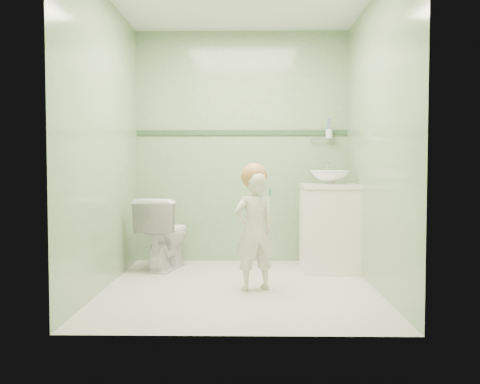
{
  "coord_description": "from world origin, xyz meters",
  "views": [
    {
      "loc": [
        0.07,
        -4.33,
        0.99
      ],
      "look_at": [
        0.0,
        0.15,
        0.78
      ],
      "focal_mm": 39.85,
      "sensor_mm": 36.0,
      "label": 1
    }
  ],
  "objects": [
    {
      "name": "toddler",
      "position": [
        0.12,
        -0.07,
        0.48
      ],
      "size": [
        0.41,
        0.34,
        0.95
      ],
      "primitive_type": "imported",
      "rotation": [
        0.0,
        0.0,
        3.54
      ],
      "color": "beige",
      "rests_on": "ground"
    },
    {
      "name": "cup_holder",
      "position": [
        0.89,
        1.18,
        1.33
      ],
      "size": [
        0.26,
        0.07,
        0.21
      ],
      "color": "silver",
      "rests_on": "room_shell"
    },
    {
      "name": "toilet",
      "position": [
        -0.74,
        0.8,
        0.35
      ],
      "size": [
        0.54,
        0.75,
        0.7
      ],
      "primitive_type": "imported",
      "rotation": [
        0.0,
        0.0,
        2.91
      ],
      "color": "white",
      "rests_on": "ground"
    },
    {
      "name": "trim_stripe",
      "position": [
        0.0,
        1.24,
        1.35
      ],
      "size": [
        2.2,
        0.02,
        0.05
      ],
      "primitive_type": "cube",
      "color": "#335433",
      "rests_on": "room_shell"
    },
    {
      "name": "teal_toothbrush",
      "position": [
        0.23,
        -0.16,
        0.8
      ],
      "size": [
        0.1,
        0.14,
        0.08
      ],
      "color": "#0D855E",
      "rests_on": "toddler"
    },
    {
      "name": "hair_cap",
      "position": [
        0.12,
        -0.05,
        0.92
      ],
      "size": [
        0.21,
        0.21,
        0.21
      ],
      "primitive_type": "sphere",
      "color": "#B77943",
      "rests_on": "toddler"
    },
    {
      "name": "vanity",
      "position": [
        0.84,
        0.7,
        0.4
      ],
      "size": [
        0.52,
        0.5,
        0.8
      ],
      "primitive_type": "cube",
      "color": "white",
      "rests_on": "ground"
    },
    {
      "name": "basin",
      "position": [
        0.84,
        0.7,
        0.89
      ],
      "size": [
        0.37,
        0.37,
        0.13
      ],
      "primitive_type": "imported",
      "color": "white",
      "rests_on": "counter"
    },
    {
      "name": "room_shell",
      "position": [
        0.0,
        0.0,
        1.2
      ],
      "size": [
        2.5,
        2.54,
        2.4
      ],
      "color": "gray",
      "rests_on": "ground"
    },
    {
      "name": "counter",
      "position": [
        0.84,
        0.7,
        0.81
      ],
      "size": [
        0.54,
        0.52,
        0.04
      ],
      "primitive_type": "cube",
      "color": "white",
      "rests_on": "vanity"
    },
    {
      "name": "faucet",
      "position": [
        0.84,
        0.89,
        0.97
      ],
      "size": [
        0.03,
        0.13,
        0.18
      ],
      "color": "silver",
      "rests_on": "counter"
    },
    {
      "name": "ground",
      "position": [
        0.0,
        0.0,
        0.0
      ],
      "size": [
        2.5,
        2.5,
        0.0
      ],
      "primitive_type": "plane",
      "color": "beige",
      "rests_on": "ground"
    }
  ]
}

